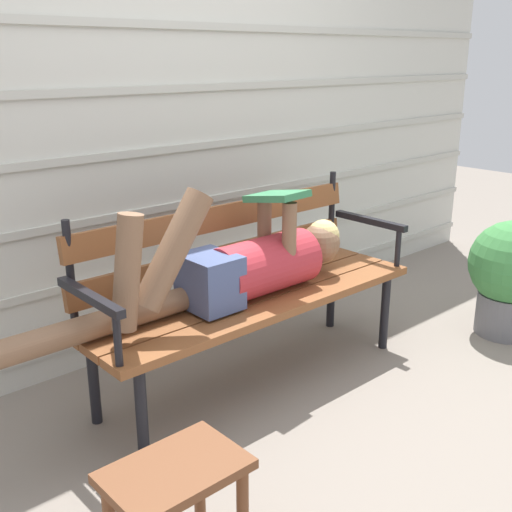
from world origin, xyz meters
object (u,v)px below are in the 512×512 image
object	(u,v)px
footstool	(176,490)
reclining_person	(238,266)
park_bench	(246,281)
potted_plant	(511,273)

from	to	relation	value
footstool	reclining_person	bearing A→B (deg)	40.21
park_bench	reclining_person	distance (m)	0.17
footstool	potted_plant	xyz separation A→B (m)	(2.28, 0.17, 0.06)
reclining_person	park_bench	bearing A→B (deg)	33.32
park_bench	reclining_person	bearing A→B (deg)	-146.68
reclining_person	footstool	world-z (taller)	reclining_person
footstool	potted_plant	world-z (taller)	potted_plant
park_bench	footstool	distance (m)	1.20
reclining_person	potted_plant	world-z (taller)	reclining_person
park_bench	reclining_person	world-z (taller)	reclining_person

